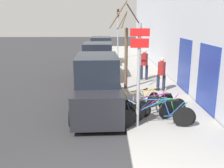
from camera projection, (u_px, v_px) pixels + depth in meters
ground_plane at (101, 79)px, 15.50m from camera, size 80.00×80.00×0.00m
sidewalk_curb at (138, 69)px, 18.24m from camera, size 3.20×32.00×0.15m
building_facade at (164, 25)px, 17.40m from camera, size 0.23×32.00×6.50m
signpost at (139, 72)px, 7.88m from camera, size 0.60×0.13×3.35m
bicycle_0 at (155, 114)px, 8.29m from camera, size 2.50×0.52×0.95m
bicycle_1 at (148, 113)px, 8.46m from camera, size 2.06×1.12×0.90m
bicycle_2 at (164, 111)px, 8.64m from camera, size 1.94×1.07×0.88m
bicycle_3 at (157, 109)px, 8.82m from camera, size 2.24×0.83×0.94m
bicycle_4 at (147, 104)px, 9.26m from camera, size 2.29×1.20×0.98m
bicycle_5 at (137, 102)px, 9.65m from camera, size 2.00×1.19×0.87m
parked_car_0 at (97, 87)px, 9.85m from camera, size 2.07×4.84×2.30m
parked_car_1 at (98, 63)px, 15.37m from camera, size 2.09×4.40×2.26m
parked_car_2 at (101, 52)px, 20.54m from camera, size 2.05×4.66×2.27m
pedestrian_near at (161, 72)px, 12.28m from camera, size 0.44×0.37×1.67m
pedestrian_far at (144, 62)px, 14.61m from camera, size 0.47×0.39×1.77m
street_tree at (126, 49)px, 12.40m from camera, size 1.72×1.99×4.35m
traffic_light at (118, 26)px, 22.29m from camera, size 0.20×0.30×4.50m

